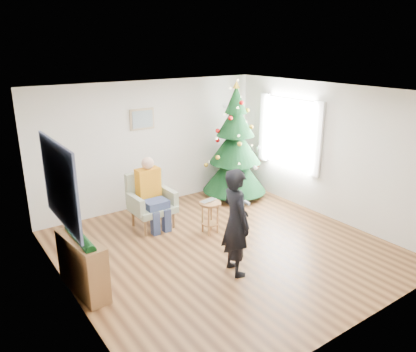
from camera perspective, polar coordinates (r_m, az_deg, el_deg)
floor at (r=6.94m, az=2.19°, el=-10.09°), size 5.00×5.00×0.00m
ceiling at (r=6.16m, az=2.49°, el=11.76°), size 5.00×5.00×0.00m
wall_back at (r=8.48m, az=-7.96°, el=4.44°), size 5.00×0.00×5.00m
wall_front at (r=4.83m, az=20.72°, el=-7.34°), size 5.00×0.00×5.00m
wall_left at (r=5.39m, az=-19.43°, el=-4.53°), size 0.00×5.00×5.00m
wall_right at (r=8.14m, az=16.52°, el=3.27°), size 0.00×5.00×5.00m
window_panel at (r=8.71m, az=11.41°, el=5.96°), size 0.04×1.30×1.40m
curtains at (r=8.69m, az=11.27°, el=5.94°), size 0.05×1.75×1.50m
christmas_tree at (r=8.89m, az=3.83°, el=4.19°), size 1.41×1.41×2.55m
stool at (r=7.34m, az=0.29°, el=-5.80°), size 0.40×0.40×0.59m
laptop at (r=7.23m, az=0.30°, el=-3.60°), size 0.36×0.27×0.03m
armchair at (r=7.65m, az=-8.01°, el=-4.37°), size 0.80×0.72×1.02m
seated_person at (r=7.49m, az=-7.90°, el=-2.32°), size 0.44×0.63×1.33m
standing_man at (r=5.94m, az=3.94°, el=-6.48°), size 0.49×0.65×1.63m
game_controller at (r=5.91m, az=5.49°, el=-3.77°), size 0.06×0.13×0.04m
console at (r=5.91m, az=-17.21°, el=-11.94°), size 0.41×1.03×0.80m
garland at (r=5.72m, az=-17.60°, el=-8.28°), size 0.14×0.90×0.14m
tapestry at (r=5.59m, az=-20.17°, el=-1.07°), size 0.03×1.50×1.15m
framed_picture at (r=8.25m, az=-9.25°, el=7.90°), size 0.52×0.05×0.42m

